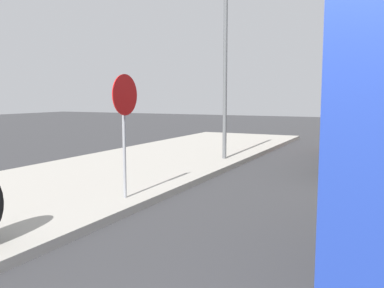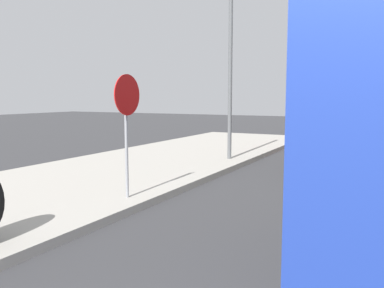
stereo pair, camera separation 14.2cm
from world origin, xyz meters
TOP-DOWN VIEW (x-y plane):
  - stop_sign at (4.20, 4.44)m, footprint 0.76×0.08m
  - street_light_pole at (9.62, 4.59)m, footprint 0.12×0.12m

SIDE VIEW (x-z plane):
  - stop_sign at x=4.20m, z-range 0.60..2.93m
  - street_light_pole at x=9.62m, z-range 0.15..5.18m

